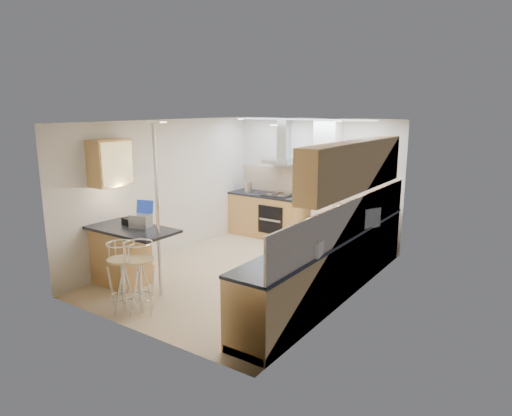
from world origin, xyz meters
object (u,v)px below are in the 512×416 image
Objects in this scene: bar_stool_near at (123,277)px; bar_stool_end at (140,278)px; microwave at (358,217)px; laptop at (141,221)px; bread_bin at (312,246)px.

bar_stool_end reaches higher than bar_stool_near.
bar_stool_near is 0.97× the size of bar_stool_end.
microwave reaches higher than bar_stool_end.
bread_bin is (2.70, 0.38, -0.02)m from laptop.
microwave is 1.55× the size of bread_bin.
bar_stool_end is at bearing -62.11° from laptop.
laptop is 1.12m from bar_stool_end.
bar_stool_near is at bearing 165.13° from microwave.
laptop is at bearing 137.01° from bar_stool_near.
laptop is 0.29× the size of bar_stool_end.
laptop is 1.06m from bar_stool_near.
laptop reaches higher than bread_bin.
bread_bin is at bearing -10.23° from laptop.
microwave is 3.30m from laptop.
laptop is 2.72m from bread_bin.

